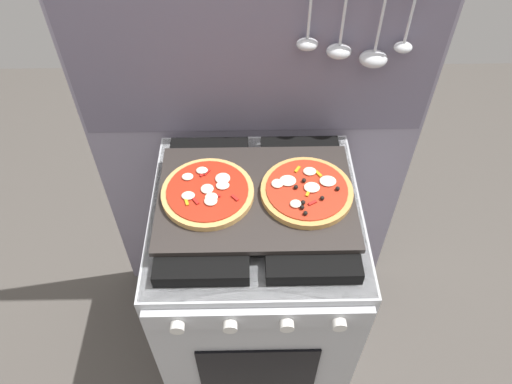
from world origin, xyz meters
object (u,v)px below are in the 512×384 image
(baking_tray, at_px, (256,196))
(pizza_left, at_px, (208,193))
(stove, at_px, (256,284))
(pizza_right, at_px, (307,191))

(baking_tray, distance_m, pizza_left, 0.13)
(stove, relative_size, pizza_left, 3.56)
(pizza_left, bearing_deg, baking_tray, 0.73)
(stove, bearing_deg, pizza_right, 1.10)
(stove, distance_m, pizza_right, 0.50)
(pizza_left, relative_size, pizza_right, 1.00)
(stove, xyz_separation_m, baking_tray, (0.00, 0.00, 0.46))
(stove, height_order, baking_tray, baking_tray)
(baking_tray, height_order, pizza_right, pizza_right)
(stove, distance_m, baking_tray, 0.46)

